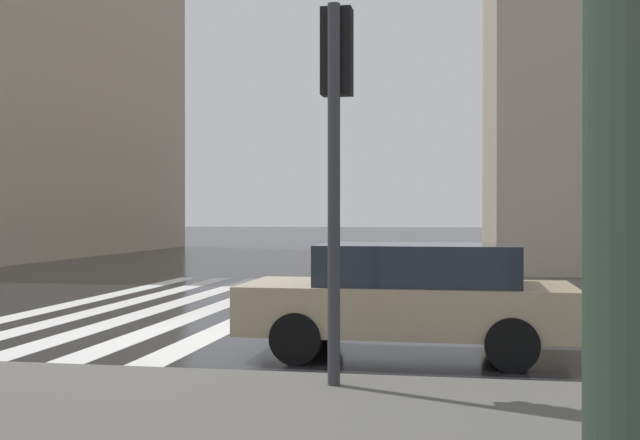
{
  "coord_description": "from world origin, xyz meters",
  "views": [
    {
      "loc": [
        -11.04,
        -3.83,
        1.77
      ],
      "look_at": [
        2.73,
        -1.32,
        1.69
      ],
      "focal_mm": 44.64,
      "sensor_mm": 36.0,
      "label": 1
    }
  ],
  "objects": [
    {
      "name": "ground_plane",
      "position": [
        0.0,
        0.0,
        0.0
      ],
      "size": [
        220.0,
        220.0,
        0.0
      ],
      "primitive_type": "plane",
      "color": "black"
    },
    {
      "name": "zebra_crossing",
      "position": [
        4.0,
        1.87,
        0.0
      ],
      "size": [
        13.0,
        4.5,
        0.01
      ],
      "color": "silver",
      "rests_on": "ground_plane"
    },
    {
      "name": "traffic_signal_post",
      "position": [
        -3.44,
        -2.6,
        2.77
      ],
      "size": [
        0.44,
        0.3,
        3.64
      ],
      "color": "#333338",
      "rests_on": "sidewalk_pavement"
    },
    {
      "name": "car_champagne",
      "position": [
        -1.0,
        -3.16,
        0.76
      ],
      "size": [
        1.85,
        4.1,
        1.41
      ],
      "color": "tan",
      "rests_on": "ground_plane"
    }
  ]
}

